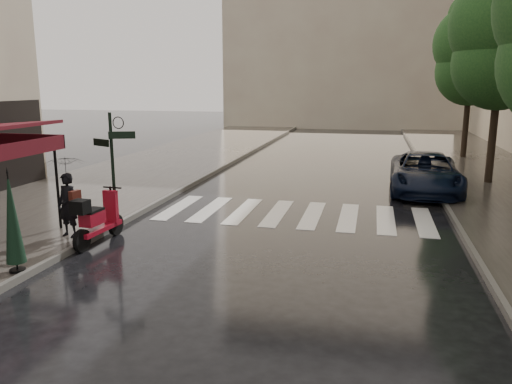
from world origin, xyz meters
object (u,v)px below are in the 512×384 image
at_px(parked_car, 425,173).
at_px(parasol_back, 12,218).
at_px(pedestrian_with_umbrella, 65,172).
at_px(scooter, 97,220).

xyz_separation_m(parked_car, parasol_back, (-8.65, -10.27, 0.52)).
height_order(pedestrian_with_umbrella, scooter, pedestrian_with_umbrella).
bearing_deg(scooter, parasol_back, -96.98).
bearing_deg(scooter, pedestrian_with_umbrella, -179.52).
distance_m(parked_car, parasol_back, 13.44).
bearing_deg(scooter, parked_car, 48.14).
xyz_separation_m(pedestrian_with_umbrella, parasol_back, (0.35, -2.34, -0.50)).
height_order(pedestrian_with_umbrella, parked_car, pedestrian_with_umbrella).
bearing_deg(pedestrian_with_umbrella, scooter, 7.91).
bearing_deg(parked_car, pedestrian_with_umbrella, -137.25).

